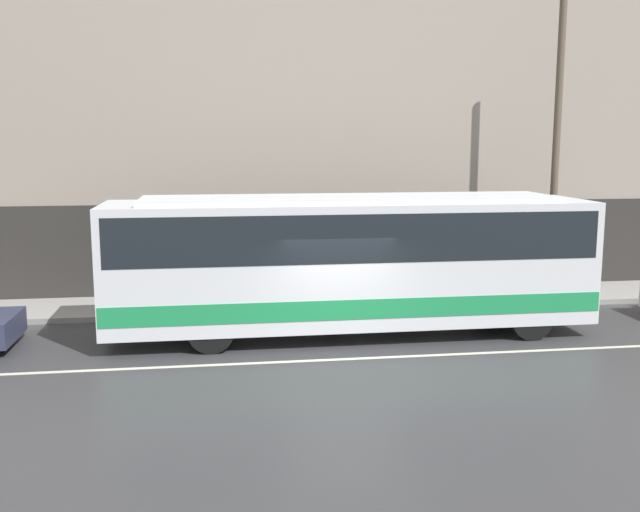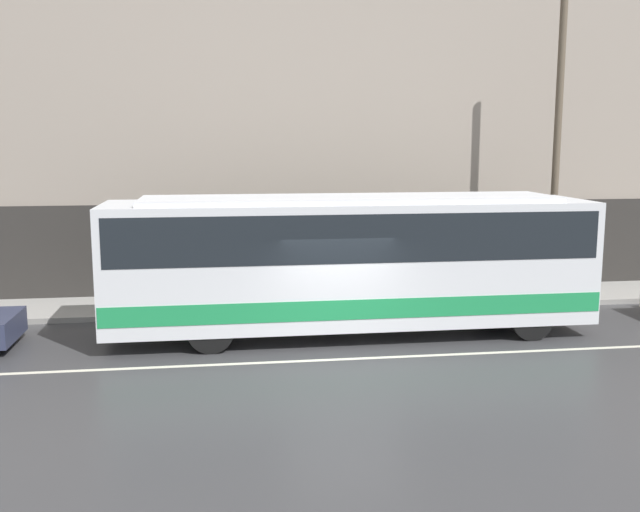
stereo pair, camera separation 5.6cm
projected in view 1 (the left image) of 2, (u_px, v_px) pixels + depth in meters
ground_plane at (344, 359)px, 15.19m from camera, size 60.00×60.00×0.00m
sidewalk at (311, 302)px, 20.33m from camera, size 60.00×2.54×0.15m
building_facade at (304, 85)px, 20.74m from camera, size 60.00×0.35×12.85m
lane_stripe at (344, 359)px, 15.19m from camera, size 54.00×0.14×0.01m
transit_bus at (350, 257)px, 16.93m from camera, size 11.43×2.57×3.33m
utility_pole_near at (556, 151)px, 19.86m from camera, size 0.20×0.20×8.38m
pedestrian_waiting at (195, 275)px, 19.78m from camera, size 0.36×0.36×1.66m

